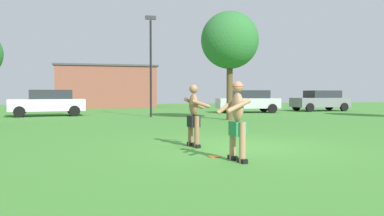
% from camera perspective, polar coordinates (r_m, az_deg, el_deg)
% --- Properties ---
extents(ground_plane, '(80.00, 80.00, 0.00)m').
position_cam_1_polar(ground_plane, '(10.09, 6.67, -5.71)').
color(ground_plane, '#428433').
extents(player_with_cap, '(0.59, 0.68, 1.64)m').
position_cam_1_polar(player_with_cap, '(7.87, 6.69, -1.42)').
color(player_with_cap, black).
rests_on(player_with_cap, ground_plane).
extents(player_in_black, '(0.60, 0.70, 1.61)m').
position_cam_1_polar(player_in_black, '(9.97, 0.27, -0.95)').
color(player_in_black, black).
rests_on(player_in_black, ground_plane).
extents(frisbee, '(0.27, 0.27, 0.03)m').
position_cam_1_polar(frisbee, '(8.45, 3.31, -7.17)').
color(frisbee, orange).
rests_on(frisbee, ground_plane).
extents(car_white_near_post, '(4.48, 2.43, 1.58)m').
position_cam_1_polar(car_white_near_post, '(24.83, -20.47, 0.79)').
color(car_white_near_post, white).
rests_on(car_white_near_post, ground_plane).
extents(car_silver_mid_lot, '(4.48, 2.43, 1.58)m').
position_cam_1_polar(car_silver_mid_lot, '(27.53, 8.31, 1.03)').
color(car_silver_mid_lot, silver).
rests_on(car_silver_mid_lot, ground_plane).
extents(car_gray_far_end, '(4.36, 2.15, 1.58)m').
position_cam_1_polar(car_gray_far_end, '(31.36, 18.46, 1.09)').
color(car_gray_far_end, slate).
rests_on(car_gray_far_end, ground_plane).
extents(lamp_post, '(0.60, 0.24, 5.81)m').
position_cam_1_polar(lamp_post, '(22.55, -6.12, 7.74)').
color(lamp_post, black).
rests_on(lamp_post, ground_plane).
extents(outbuilding_behind_lot, '(9.30, 5.77, 3.98)m').
position_cam_1_polar(outbuilding_behind_lot, '(38.12, -12.58, 3.10)').
color(outbuilding_behind_lot, brown).
rests_on(outbuilding_behind_lot, ground_plane).
extents(tree_near_building, '(2.96, 2.96, 5.57)m').
position_cam_1_polar(tree_near_building, '(20.18, 5.60, 9.86)').
color(tree_near_building, brown).
rests_on(tree_near_building, ground_plane).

